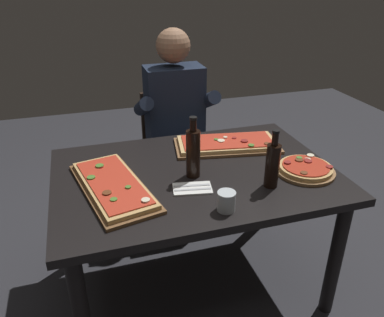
{
  "coord_description": "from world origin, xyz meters",
  "views": [
    {
      "loc": [
        -0.51,
        -1.62,
        1.67
      ],
      "look_at": [
        0.0,
        0.05,
        0.79
      ],
      "focal_mm": 35.81,
      "sensor_mm": 36.0,
      "label": 1
    }
  ],
  "objects_px": {
    "pizza_round_far": "(305,169)",
    "tumbler_near_camera": "(226,201)",
    "pizza_rectangular_front": "(227,144)",
    "diner_chair": "(173,146)",
    "pizza_rectangular_left": "(113,186)",
    "seated_diner": "(176,119)",
    "wine_bottle_dark": "(193,152)",
    "oil_bottle_amber": "(272,164)",
    "dining_table": "(195,188)"
  },
  "relations": [
    {
      "from": "pizza_round_far",
      "to": "tumbler_near_camera",
      "type": "bearing_deg",
      "value": -159.08
    },
    {
      "from": "pizza_rectangular_front",
      "to": "diner_chair",
      "type": "distance_m",
      "value": 0.71
    },
    {
      "from": "pizza_rectangular_left",
      "to": "pizza_round_far",
      "type": "relative_size",
      "value": 2.2
    },
    {
      "from": "tumbler_near_camera",
      "to": "seated_diner",
      "type": "xyz_separation_m",
      "value": [
        0.07,
        1.1,
        -0.04
      ]
    },
    {
      "from": "wine_bottle_dark",
      "to": "diner_chair",
      "type": "distance_m",
      "value": 0.98
    },
    {
      "from": "pizza_rectangular_front",
      "to": "oil_bottle_amber",
      "type": "relative_size",
      "value": 2.21
    },
    {
      "from": "dining_table",
      "to": "seated_diner",
      "type": "relative_size",
      "value": 1.05
    },
    {
      "from": "wine_bottle_dark",
      "to": "dining_table",
      "type": "bearing_deg",
      "value": 60.61
    },
    {
      "from": "dining_table",
      "to": "tumbler_near_camera",
      "type": "height_order",
      "value": "tumbler_near_camera"
    },
    {
      "from": "dining_table",
      "to": "pizza_rectangular_left",
      "type": "bearing_deg",
      "value": -172.72
    },
    {
      "from": "pizza_round_far",
      "to": "seated_diner",
      "type": "relative_size",
      "value": 0.22
    },
    {
      "from": "dining_table",
      "to": "pizza_round_far",
      "type": "distance_m",
      "value": 0.57
    },
    {
      "from": "pizza_rectangular_left",
      "to": "pizza_round_far",
      "type": "bearing_deg",
      "value": -7.12
    },
    {
      "from": "pizza_rectangular_front",
      "to": "tumbler_near_camera",
      "type": "height_order",
      "value": "tumbler_near_camera"
    },
    {
      "from": "diner_chair",
      "to": "tumbler_near_camera",
      "type": "bearing_deg",
      "value": -93.43
    },
    {
      "from": "diner_chair",
      "to": "seated_diner",
      "type": "relative_size",
      "value": 0.65
    },
    {
      "from": "oil_bottle_amber",
      "to": "pizza_round_far",
      "type": "bearing_deg",
      "value": 16.13
    },
    {
      "from": "pizza_rectangular_left",
      "to": "tumbler_near_camera",
      "type": "distance_m",
      "value": 0.54
    },
    {
      "from": "dining_table",
      "to": "oil_bottle_amber",
      "type": "relative_size",
      "value": 4.94
    },
    {
      "from": "oil_bottle_amber",
      "to": "tumbler_near_camera",
      "type": "distance_m",
      "value": 0.31
    },
    {
      "from": "seated_diner",
      "to": "wine_bottle_dark",
      "type": "bearing_deg",
      "value": -98.77
    },
    {
      "from": "pizza_round_far",
      "to": "oil_bottle_amber",
      "type": "relative_size",
      "value": 1.04
    },
    {
      "from": "wine_bottle_dark",
      "to": "seated_diner",
      "type": "distance_m",
      "value": 0.79
    },
    {
      "from": "wine_bottle_dark",
      "to": "tumbler_near_camera",
      "type": "distance_m",
      "value": 0.34
    },
    {
      "from": "diner_chair",
      "to": "dining_table",
      "type": "bearing_deg",
      "value": -96.56
    },
    {
      "from": "dining_table",
      "to": "wine_bottle_dark",
      "type": "relative_size",
      "value": 4.53
    },
    {
      "from": "dining_table",
      "to": "pizza_rectangular_front",
      "type": "bearing_deg",
      "value": 40.45
    },
    {
      "from": "pizza_rectangular_front",
      "to": "oil_bottle_amber",
      "type": "distance_m",
      "value": 0.47
    },
    {
      "from": "wine_bottle_dark",
      "to": "seated_diner",
      "type": "bearing_deg",
      "value": 81.23
    },
    {
      "from": "pizza_round_far",
      "to": "wine_bottle_dark",
      "type": "relative_size",
      "value": 0.95
    },
    {
      "from": "pizza_rectangular_front",
      "to": "diner_chair",
      "type": "height_order",
      "value": "diner_chair"
    },
    {
      "from": "dining_table",
      "to": "pizza_rectangular_left",
      "type": "relative_size",
      "value": 2.17
    },
    {
      "from": "oil_bottle_amber",
      "to": "tumbler_near_camera",
      "type": "relative_size",
      "value": 3.25
    },
    {
      "from": "pizza_rectangular_left",
      "to": "pizza_round_far",
      "type": "height_order",
      "value": "same"
    },
    {
      "from": "pizza_rectangular_front",
      "to": "tumbler_near_camera",
      "type": "bearing_deg",
      "value": -112.09
    },
    {
      "from": "pizza_rectangular_left",
      "to": "wine_bottle_dark",
      "type": "relative_size",
      "value": 2.09
    },
    {
      "from": "oil_bottle_amber",
      "to": "diner_chair",
      "type": "height_order",
      "value": "oil_bottle_amber"
    },
    {
      "from": "dining_table",
      "to": "pizza_rectangular_left",
      "type": "xyz_separation_m",
      "value": [
        -0.41,
        -0.05,
        0.12
      ]
    },
    {
      "from": "dining_table",
      "to": "diner_chair",
      "type": "bearing_deg",
      "value": 83.44
    },
    {
      "from": "pizza_round_far",
      "to": "wine_bottle_dark",
      "type": "distance_m",
      "value": 0.57
    },
    {
      "from": "diner_chair",
      "to": "seated_diner",
      "type": "height_order",
      "value": "seated_diner"
    },
    {
      "from": "dining_table",
      "to": "oil_bottle_amber",
      "type": "distance_m",
      "value": 0.44
    },
    {
      "from": "tumbler_near_camera",
      "to": "seated_diner",
      "type": "bearing_deg",
      "value": 86.2
    },
    {
      "from": "wine_bottle_dark",
      "to": "oil_bottle_amber",
      "type": "relative_size",
      "value": 1.09
    },
    {
      "from": "pizza_rectangular_left",
      "to": "diner_chair",
      "type": "relative_size",
      "value": 0.74
    },
    {
      "from": "pizza_rectangular_left",
      "to": "seated_diner",
      "type": "distance_m",
      "value": 0.94
    },
    {
      "from": "pizza_rectangular_front",
      "to": "oil_bottle_amber",
      "type": "xyz_separation_m",
      "value": [
        0.04,
        -0.46,
        0.1
      ]
    },
    {
      "from": "pizza_round_far",
      "to": "seated_diner",
      "type": "xyz_separation_m",
      "value": [
        -0.43,
        0.91,
        -0.02
      ]
    },
    {
      "from": "pizza_rectangular_front",
      "to": "wine_bottle_dark",
      "type": "xyz_separation_m",
      "value": [
        -0.28,
        -0.26,
        0.11
      ]
    },
    {
      "from": "pizza_rectangular_front",
      "to": "oil_bottle_amber",
      "type": "height_order",
      "value": "oil_bottle_amber"
    }
  ]
}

